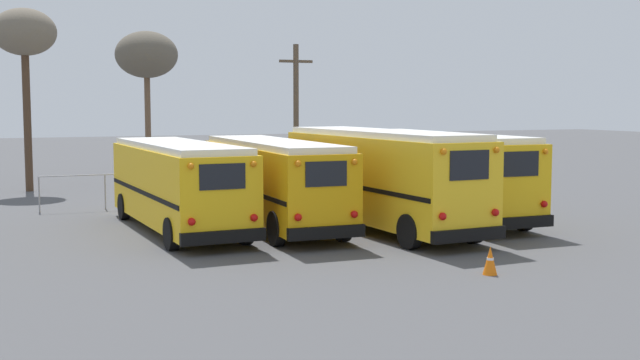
{
  "coord_description": "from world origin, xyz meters",
  "views": [
    {
      "loc": [
        -10.67,
        -25.08,
        4.24
      ],
      "look_at": [
        0.0,
        0.36,
        1.6
      ],
      "focal_mm": 45.0,
      "sensor_mm": 36.0,
      "label": 1
    }
  ],
  "objects_px": {
    "school_bus_0": "(178,183)",
    "utility_pole": "(296,112)",
    "school_bus_1": "(273,180)",
    "traffic_cone": "(490,260)",
    "bare_tree_0": "(24,36)",
    "school_bus_2": "(380,176)",
    "bare_tree_1": "(147,56)",
    "school_bus_3": "(436,172)"
  },
  "relations": [
    {
      "from": "school_bus_2",
      "to": "school_bus_3",
      "type": "relative_size",
      "value": 0.97
    },
    {
      "from": "school_bus_1",
      "to": "utility_pole",
      "type": "xyz_separation_m",
      "value": [
        5.86,
        12.97,
        2.16
      ]
    },
    {
      "from": "school_bus_0",
      "to": "school_bus_1",
      "type": "distance_m",
      "value": 3.21
    },
    {
      "from": "school_bus_0",
      "to": "utility_pole",
      "type": "bearing_deg",
      "value": 54.33
    },
    {
      "from": "school_bus_0",
      "to": "bare_tree_0",
      "type": "height_order",
      "value": "bare_tree_0"
    },
    {
      "from": "school_bus_0",
      "to": "school_bus_1",
      "type": "bearing_deg",
      "value": -6.67
    },
    {
      "from": "bare_tree_0",
      "to": "school_bus_0",
      "type": "bearing_deg",
      "value": -75.11
    },
    {
      "from": "school_bus_3",
      "to": "traffic_cone",
      "type": "distance_m",
      "value": 10.14
    },
    {
      "from": "bare_tree_0",
      "to": "utility_pole",
      "type": "bearing_deg",
      "value": -9.8
    },
    {
      "from": "school_bus_0",
      "to": "traffic_cone",
      "type": "xyz_separation_m",
      "value": [
        5.58,
        -9.78,
        -1.25
      ]
    },
    {
      "from": "bare_tree_1",
      "to": "traffic_cone",
      "type": "xyz_separation_m",
      "value": [
        2.71,
        -30.18,
        -6.58
      ]
    },
    {
      "from": "traffic_cone",
      "to": "bare_tree_0",
      "type": "bearing_deg",
      "value": 111.15
    },
    {
      "from": "school_bus_1",
      "to": "utility_pole",
      "type": "relative_size",
      "value": 1.38
    },
    {
      "from": "utility_pole",
      "to": "traffic_cone",
      "type": "height_order",
      "value": "utility_pole"
    },
    {
      "from": "school_bus_1",
      "to": "bare_tree_0",
      "type": "height_order",
      "value": "bare_tree_0"
    },
    {
      "from": "school_bus_2",
      "to": "school_bus_3",
      "type": "distance_m",
      "value": 3.6
    },
    {
      "from": "school_bus_3",
      "to": "traffic_cone",
      "type": "bearing_deg",
      "value": -113.32
    },
    {
      "from": "utility_pole",
      "to": "traffic_cone",
      "type": "distance_m",
      "value": 22.91
    },
    {
      "from": "school_bus_0",
      "to": "bare_tree_0",
      "type": "relative_size",
      "value": 1.1
    },
    {
      "from": "utility_pole",
      "to": "bare_tree_0",
      "type": "xyz_separation_m",
      "value": [
        -12.99,
        2.24,
        3.66
      ]
    },
    {
      "from": "school_bus_0",
      "to": "school_bus_3",
      "type": "bearing_deg",
      "value": -3.28
    },
    {
      "from": "bare_tree_1",
      "to": "traffic_cone",
      "type": "bearing_deg",
      "value": -84.87
    },
    {
      "from": "school_bus_2",
      "to": "bare_tree_1",
      "type": "bearing_deg",
      "value": 98.81
    },
    {
      "from": "school_bus_0",
      "to": "bare_tree_1",
      "type": "xyz_separation_m",
      "value": [
        2.87,
        20.4,
        5.33
      ]
    },
    {
      "from": "school_bus_1",
      "to": "bare_tree_1",
      "type": "bearing_deg",
      "value": 90.87
    },
    {
      "from": "utility_pole",
      "to": "bare_tree_1",
      "type": "bearing_deg",
      "value": 128.39
    },
    {
      "from": "school_bus_0",
      "to": "school_bus_2",
      "type": "bearing_deg",
      "value": -19.23
    },
    {
      "from": "school_bus_2",
      "to": "traffic_cone",
      "type": "bearing_deg",
      "value": -96.0
    },
    {
      "from": "school_bus_2",
      "to": "school_bus_1",
      "type": "bearing_deg",
      "value": 149.86
    },
    {
      "from": "school_bus_0",
      "to": "utility_pole",
      "type": "height_order",
      "value": "utility_pole"
    },
    {
      "from": "school_bus_2",
      "to": "utility_pole",
      "type": "relative_size",
      "value": 1.41
    },
    {
      "from": "school_bus_1",
      "to": "traffic_cone",
      "type": "bearing_deg",
      "value": -75.72
    },
    {
      "from": "school_bus_1",
      "to": "bare_tree_0",
      "type": "relative_size",
      "value": 1.15
    },
    {
      "from": "bare_tree_0",
      "to": "school_bus_2",
      "type": "bearing_deg",
      "value": -58.84
    },
    {
      "from": "school_bus_3",
      "to": "traffic_cone",
      "type": "xyz_separation_m",
      "value": [
        -3.98,
        -9.23,
        -1.36
      ]
    },
    {
      "from": "school_bus_0",
      "to": "utility_pole",
      "type": "xyz_separation_m",
      "value": [
        9.04,
        12.6,
        2.18
      ]
    },
    {
      "from": "school_bus_1",
      "to": "traffic_cone",
      "type": "xyz_separation_m",
      "value": [
        2.39,
        -9.41,
        -1.28
      ]
    },
    {
      "from": "school_bus_0",
      "to": "bare_tree_1",
      "type": "relative_size",
      "value": 1.15
    },
    {
      "from": "school_bus_1",
      "to": "school_bus_2",
      "type": "height_order",
      "value": "school_bus_2"
    },
    {
      "from": "school_bus_0",
      "to": "utility_pole",
      "type": "relative_size",
      "value": 1.32
    },
    {
      "from": "school_bus_1",
      "to": "bare_tree_0",
      "type": "distance_m",
      "value": 17.78
    },
    {
      "from": "school_bus_2",
      "to": "bare_tree_1",
      "type": "distance_m",
      "value": 23.46
    }
  ]
}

